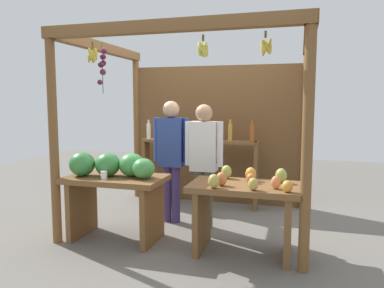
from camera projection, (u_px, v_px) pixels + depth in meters
ground_plane at (197, 223)px, 4.85m from camera, size 12.00×12.00×0.00m
market_stall at (206, 114)px, 5.14m from camera, size 2.77×2.26×2.35m
fruit_counter_left at (115, 181)px, 4.20m from camera, size 1.11×0.64×1.00m
fruit_counter_right at (245, 202)px, 3.81m from camera, size 1.11×0.65×0.89m
bottle_shelf_unit at (199, 155)px, 5.58m from camera, size 1.77×0.22×1.35m
vendor_man at (171, 150)px, 4.80m from camera, size 0.48×0.21×1.58m
vendor_woman at (204, 155)px, 4.58m from camera, size 0.48×0.21×1.54m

